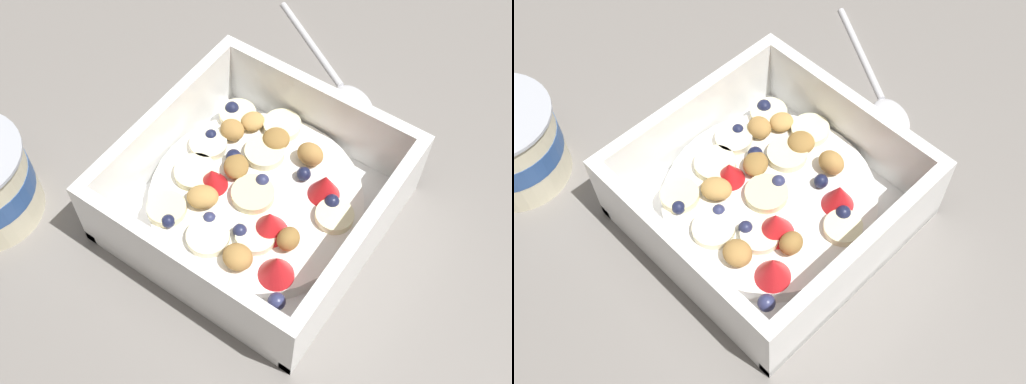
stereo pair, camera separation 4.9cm
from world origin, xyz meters
TOP-DOWN VIEW (x-y plane):
  - ground_plane at (0.00, 0.00)m, footprint 2.40×2.40m
  - fruit_bowl at (-0.02, 0.01)m, footprint 0.19×0.19m
  - spoon at (0.14, 0.02)m, footprint 0.11×0.16m

SIDE VIEW (x-z plane):
  - ground_plane at x=0.00m, z-range 0.00..0.00m
  - spoon at x=0.14m, z-range 0.00..0.01m
  - fruit_bowl at x=-0.02m, z-range -0.01..0.06m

